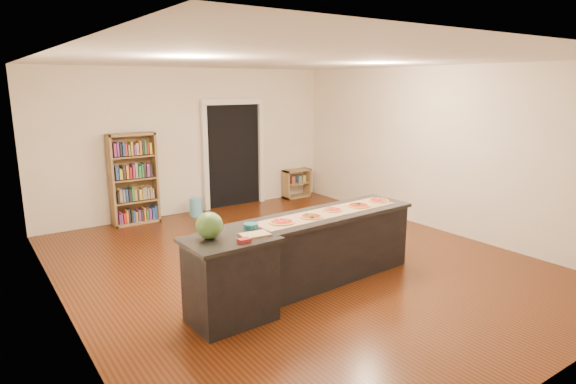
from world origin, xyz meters
TOP-DOWN VIEW (x-y plane):
  - room at (0.00, 0.00)m, footprint 6.00×7.00m
  - doorway at (0.90, 3.46)m, footprint 1.40×0.09m
  - kitchen_island at (-0.09, -0.67)m, footprint 2.69×0.73m
  - side_counter at (-1.57, -0.99)m, footprint 0.94×0.69m
  - bookshelf at (-1.23, 3.30)m, footprint 0.82×0.29m
  - low_shelf at (2.40, 3.31)m, footprint 0.63×0.27m
  - waste_bin at (-0.12, 3.14)m, footprint 0.24×0.24m
  - kraft_paper at (-0.08, -0.68)m, footprint 2.36×0.56m
  - watermelon at (-1.74, -0.89)m, footprint 0.28×0.28m
  - cutting_board at (-1.31, -1.07)m, footprint 0.32×0.24m
  - package_red at (-1.52, -1.21)m, footprint 0.12×0.09m
  - package_teal at (-1.22, -0.84)m, footprint 0.16×0.16m
  - pizza_a at (-1.16, -0.77)m, footprint 0.26×0.26m
  - pizza_b at (-0.73, -0.72)m, footprint 0.31×0.31m
  - pizza_c at (-0.30, -0.73)m, footprint 0.28×0.28m
  - pizza_d at (0.13, -0.63)m, footprint 0.28×0.28m
  - pizza_e at (0.56, -0.65)m, footprint 0.29×0.29m
  - pizza_f at (0.99, -0.60)m, footprint 0.27×0.27m

SIDE VIEW (x-z plane):
  - waste_bin at x=-0.12m, z-range 0.00..0.35m
  - low_shelf at x=2.40m, z-range 0.00..0.63m
  - kitchen_island at x=-0.09m, z-range 0.00..0.89m
  - side_counter at x=-1.57m, z-range 0.00..0.94m
  - bookshelf at x=-1.23m, z-range 0.00..1.65m
  - kraft_paper at x=-0.08m, z-range 0.89..0.89m
  - pizza_b at x=-0.73m, z-range 0.89..0.91m
  - pizza_f at x=0.99m, z-range 0.89..0.91m
  - pizza_a at x=-1.16m, z-range 0.89..0.91m
  - pizza_c at x=-0.30m, z-range 0.89..0.91m
  - pizza_d at x=0.13m, z-range 0.89..0.91m
  - pizza_e at x=0.56m, z-range 0.89..0.91m
  - cutting_board at x=-1.31m, z-range 0.93..0.95m
  - package_red at x=-1.52m, z-range 0.93..0.97m
  - package_teal at x=-1.22m, z-range 0.93..0.99m
  - watermelon at x=-1.74m, z-range 0.93..1.21m
  - doorway at x=0.90m, z-range 0.10..2.31m
  - room at x=0.00m, z-range 0.00..2.80m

